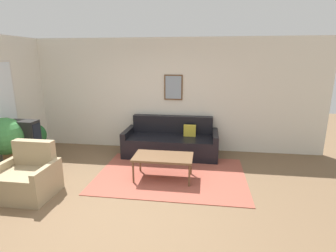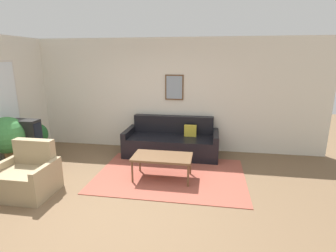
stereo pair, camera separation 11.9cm
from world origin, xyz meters
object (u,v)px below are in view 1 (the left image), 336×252
(coffee_table, at_px, (163,158))
(armchair, at_px, (27,178))
(tv, at_px, (24,132))
(potted_plant_tall, at_px, (6,137))
(couch, at_px, (171,142))

(coffee_table, height_order, armchair, armchair)
(armchair, bearing_deg, tv, 139.21)
(tv, bearing_deg, potted_plant_tall, -143.19)
(couch, bearing_deg, armchair, -133.80)
(coffee_table, relative_size, potted_plant_tall, 0.98)
(couch, xyz_separation_m, tv, (-2.80, -1.27, 0.49))
(couch, distance_m, potted_plant_tall, 3.41)
(armchair, distance_m, potted_plant_tall, 1.28)
(potted_plant_tall, bearing_deg, couch, 25.57)
(tv, xyz_separation_m, armchair, (0.67, -0.94, -0.50))
(couch, xyz_separation_m, armchair, (-2.12, -2.21, -0.01))
(couch, distance_m, coffee_table, 1.31)
(couch, height_order, potted_plant_tall, potted_plant_tall)
(coffee_table, relative_size, tv, 1.94)
(coffee_table, bearing_deg, potted_plant_tall, -177.15)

